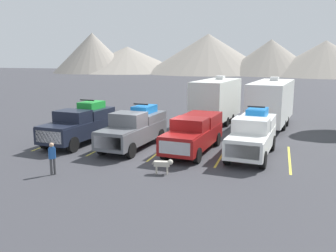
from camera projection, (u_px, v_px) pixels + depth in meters
The scene contains 15 objects.
ground_plane at pixel (158, 153), 20.35m from camera, with size 240.00×240.00×0.00m, color #38383D.
pickup_truck_a at pixel (81, 124), 22.57m from camera, with size 2.60×5.70×2.67m.
pickup_truck_b at pixel (135, 128), 21.47m from camera, with size 2.48×5.92×2.55m.
pickup_truck_c at pixel (194, 132), 20.57m from camera, with size 2.51×5.97×2.06m.
pickup_truck_d at pixel (253, 134), 19.59m from camera, with size 2.46×5.65×2.66m.
lot_stripe_a at pixel (59, 141), 23.36m from camera, with size 0.12×5.50×0.01m, color gold.
lot_stripe_b at pixel (109, 145), 22.32m from camera, with size 0.12×5.50×0.01m, color gold.
lot_stripe_c at pixel (163, 149), 21.28m from camera, with size 0.12×5.50×0.01m, color gold.
lot_stripe_d at pixel (223, 154), 20.24m from camera, with size 0.12×5.50×0.01m, color gold.
lot_stripe_e at pixel (289, 159), 19.21m from camera, with size 0.12×5.50×0.01m, color gold.
camper_trailer_a at pixel (216, 99), 28.81m from camera, with size 3.26×7.73×3.83m.
camper_trailer_b at pixel (271, 101), 27.50m from camera, with size 3.47×8.80×3.80m.
person_a at pixel (52, 156), 16.50m from camera, with size 0.28×0.29×1.53m.
dog at pixel (164, 164), 16.67m from camera, with size 1.00×0.39×0.72m.
mountain_ridge at pixel (274, 52), 104.26m from camera, with size 145.38×46.23×17.93m.
Camera 1 is at (6.40, -18.61, 5.42)m, focal length 38.39 mm.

